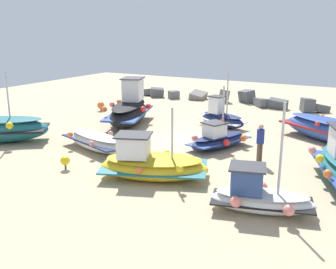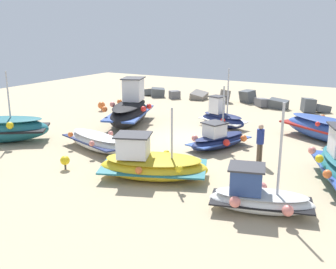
{
  "view_description": "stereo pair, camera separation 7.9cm",
  "coord_description": "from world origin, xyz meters",
  "px_view_note": "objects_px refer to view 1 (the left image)",
  "views": [
    {
      "loc": [
        9.31,
        -18.21,
        5.69
      ],
      "look_at": [
        0.59,
        -2.71,
        0.9
      ],
      "focal_mm": 42.53,
      "sensor_mm": 36.0,
      "label": 1
    },
    {
      "loc": [
        9.38,
        -18.17,
        5.69
      ],
      "look_at": [
        0.59,
        -2.71,
        0.9
      ],
      "focal_mm": 42.53,
      "sensor_mm": 36.0,
      "label": 2
    }
  ],
  "objects_px": {
    "fishing_boat_0": "(329,129)",
    "fishing_boat_2": "(129,110)",
    "mooring_buoy_1": "(65,161)",
    "fishing_boat_1": "(151,164)",
    "fishing_boat_4": "(218,139)",
    "fishing_boat_7": "(221,118)",
    "fishing_boat_3": "(96,141)",
    "mooring_buoy_0": "(101,105)",
    "fishing_boat_6": "(259,197)",
    "person_walking": "(260,141)"
  },
  "relations": [
    {
      "from": "mooring_buoy_0",
      "to": "mooring_buoy_1",
      "type": "height_order",
      "value": "mooring_buoy_0"
    },
    {
      "from": "fishing_boat_7",
      "to": "person_walking",
      "type": "height_order",
      "value": "fishing_boat_7"
    },
    {
      "from": "fishing_boat_3",
      "to": "mooring_buoy_1",
      "type": "height_order",
      "value": "fishing_boat_3"
    },
    {
      "from": "fishing_boat_3",
      "to": "mooring_buoy_1",
      "type": "xyz_separation_m",
      "value": [
        0.68,
        -2.83,
        -0.03
      ]
    },
    {
      "from": "fishing_boat_1",
      "to": "fishing_boat_6",
      "type": "distance_m",
      "value": 4.6
    },
    {
      "from": "fishing_boat_1",
      "to": "fishing_boat_2",
      "type": "xyz_separation_m",
      "value": [
        -5.9,
        7.04,
        0.3
      ]
    },
    {
      "from": "fishing_boat_0",
      "to": "fishing_boat_6",
      "type": "distance_m",
      "value": 9.77
    },
    {
      "from": "mooring_buoy_0",
      "to": "fishing_boat_3",
      "type": "bearing_deg",
      "value": -52.7
    },
    {
      "from": "fishing_boat_4",
      "to": "mooring_buoy_0",
      "type": "distance_m",
      "value": 11.52
    },
    {
      "from": "fishing_boat_2",
      "to": "fishing_boat_7",
      "type": "distance_m",
      "value": 5.55
    },
    {
      "from": "fishing_boat_0",
      "to": "fishing_boat_4",
      "type": "bearing_deg",
      "value": -109.47
    },
    {
      "from": "fishing_boat_1",
      "to": "fishing_boat_7",
      "type": "bearing_deg",
      "value": -106.97
    },
    {
      "from": "fishing_boat_3",
      "to": "fishing_boat_4",
      "type": "bearing_deg",
      "value": -130.41
    },
    {
      "from": "mooring_buoy_1",
      "to": "fishing_boat_2",
      "type": "bearing_deg",
      "value": 106.09
    },
    {
      "from": "person_walking",
      "to": "mooring_buoy_1",
      "type": "bearing_deg",
      "value": -123.66
    },
    {
      "from": "person_walking",
      "to": "fishing_boat_1",
      "type": "bearing_deg",
      "value": -108.63
    },
    {
      "from": "fishing_boat_3",
      "to": "fishing_boat_7",
      "type": "bearing_deg",
      "value": -98.28
    },
    {
      "from": "fishing_boat_0",
      "to": "fishing_boat_7",
      "type": "xyz_separation_m",
      "value": [
        -6.01,
        0.15,
        -0.07
      ]
    },
    {
      "from": "person_walking",
      "to": "fishing_boat_3",
      "type": "bearing_deg",
      "value": -144.4
    },
    {
      "from": "fishing_boat_4",
      "to": "mooring_buoy_1",
      "type": "relative_size",
      "value": 6.31
    },
    {
      "from": "fishing_boat_4",
      "to": "fishing_boat_0",
      "type": "bearing_deg",
      "value": 153.18
    },
    {
      "from": "fishing_boat_1",
      "to": "fishing_boat_4",
      "type": "height_order",
      "value": "fishing_boat_4"
    },
    {
      "from": "fishing_boat_4",
      "to": "person_walking",
      "type": "bearing_deg",
      "value": 84.37
    },
    {
      "from": "fishing_boat_1",
      "to": "fishing_boat_7",
      "type": "xyz_separation_m",
      "value": [
        -0.75,
        9.08,
        -0.01
      ]
    },
    {
      "from": "mooring_buoy_1",
      "to": "fishing_boat_6",
      "type": "bearing_deg",
      "value": 0.97
    },
    {
      "from": "fishing_boat_4",
      "to": "mooring_buoy_0",
      "type": "xyz_separation_m",
      "value": [
        -10.68,
        4.31,
        -0.05
      ]
    },
    {
      "from": "fishing_boat_3",
      "to": "mooring_buoy_0",
      "type": "distance_m",
      "value": 9.32
    },
    {
      "from": "fishing_boat_0",
      "to": "fishing_boat_1",
      "type": "bearing_deg",
      "value": -91.06
    },
    {
      "from": "fishing_boat_2",
      "to": "person_walking",
      "type": "distance_m",
      "value": 9.66
    },
    {
      "from": "mooring_buoy_1",
      "to": "fishing_boat_0",
      "type": "bearing_deg",
      "value": 48.1
    },
    {
      "from": "fishing_boat_2",
      "to": "fishing_boat_1",
      "type": "bearing_deg",
      "value": -159.68
    },
    {
      "from": "person_walking",
      "to": "mooring_buoy_1",
      "type": "xyz_separation_m",
      "value": [
        -6.77,
        -4.67,
        -0.63
      ]
    },
    {
      "from": "fishing_boat_0",
      "to": "fishing_boat_6",
      "type": "height_order",
      "value": "fishing_boat_6"
    },
    {
      "from": "fishing_boat_0",
      "to": "fishing_boat_4",
      "type": "distance_m",
      "value": 5.99
    },
    {
      "from": "fishing_boat_0",
      "to": "fishing_boat_4",
      "type": "height_order",
      "value": "fishing_boat_4"
    },
    {
      "from": "fishing_boat_2",
      "to": "person_walking",
      "type": "xyz_separation_m",
      "value": [
        9.07,
        -3.32,
        0.14
      ]
    },
    {
      "from": "fishing_boat_1",
      "to": "fishing_boat_3",
      "type": "xyz_separation_m",
      "value": [
        -4.28,
        1.89,
        -0.15
      ]
    },
    {
      "from": "fishing_boat_2",
      "to": "fishing_boat_6",
      "type": "bearing_deg",
      "value": -146.62
    },
    {
      "from": "fishing_boat_2",
      "to": "person_walking",
      "type": "relative_size",
      "value": 3.19
    },
    {
      "from": "fishing_boat_4",
      "to": "person_walking",
      "type": "distance_m",
      "value": 2.79
    },
    {
      "from": "fishing_boat_0",
      "to": "fishing_boat_2",
      "type": "distance_m",
      "value": 11.33
    },
    {
      "from": "fishing_boat_0",
      "to": "mooring_buoy_1",
      "type": "xyz_separation_m",
      "value": [
        -8.86,
        -9.88,
        -0.25
      ]
    },
    {
      "from": "mooring_buoy_0",
      "to": "fishing_boat_6",
      "type": "bearing_deg",
      "value": -34.96
    },
    {
      "from": "fishing_boat_3",
      "to": "mooring_buoy_0",
      "type": "bearing_deg",
      "value": -34.82
    },
    {
      "from": "fishing_boat_1",
      "to": "fishing_boat_2",
      "type": "relative_size",
      "value": 0.83
    },
    {
      "from": "fishing_boat_2",
      "to": "mooring_buoy_0",
      "type": "relative_size",
      "value": 8.57
    },
    {
      "from": "fishing_boat_0",
      "to": "person_walking",
      "type": "bearing_deg",
      "value": -82.45
    },
    {
      "from": "fishing_boat_7",
      "to": "fishing_boat_3",
      "type": "bearing_deg",
      "value": 81.0
    },
    {
      "from": "fishing_boat_2",
      "to": "fishing_boat_7",
      "type": "relative_size",
      "value": 1.6
    },
    {
      "from": "fishing_boat_0",
      "to": "mooring_buoy_1",
      "type": "height_order",
      "value": "fishing_boat_0"
    }
  ]
}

